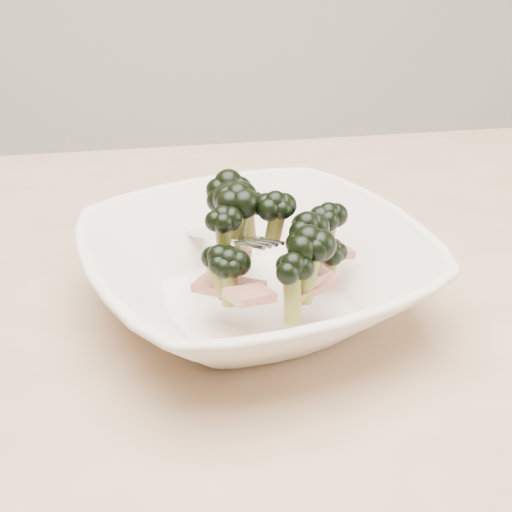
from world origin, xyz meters
The scene contains 2 objects.
dining_table centered at (0.00, 0.00, 0.65)m, with size 1.20×0.80×0.75m.
broccoli_dish centered at (0.07, -0.02, 0.79)m, with size 0.35×0.35×0.12m.
Camera 1 is at (-0.02, -0.54, 1.08)m, focal length 50.00 mm.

